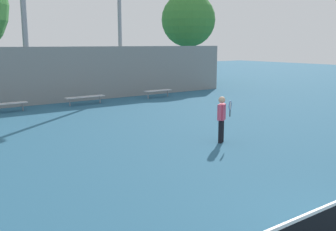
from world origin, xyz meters
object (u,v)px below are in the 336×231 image
object	(u,v)px
bench_adjacent_court	(4,104)
light_pole_far_right	(119,10)
bench_courtside_near	(85,97)
tree_dark_dense	(188,20)
tennis_player	(222,117)
bench_courtside_far	(158,91)

from	to	relation	value
bench_adjacent_court	light_pole_far_right	xyz separation A→B (m)	(7.29, 1.67, 4.79)
bench_courtside_near	tree_dark_dense	bearing A→B (deg)	25.55
bench_courtside_near	bench_adjacent_court	world-z (taller)	same
bench_courtside_near	tree_dark_dense	world-z (taller)	tree_dark_dense
light_pole_far_right	tree_dark_dense	xyz separation A→B (m)	(8.47, 3.89, -0.14)
tennis_player	light_pole_far_right	size ratio (longest dim) A/B	0.18
tennis_player	bench_adjacent_court	size ratio (longest dim) A/B	0.71
bench_courtside_far	bench_adjacent_court	world-z (taller)	same
bench_courtside_near	bench_adjacent_court	distance (m)	4.14
light_pole_far_right	tennis_player	bearing A→B (deg)	-104.17
tennis_player	bench_courtside_far	bearing A→B (deg)	35.12
light_pole_far_right	tree_dark_dense	world-z (taller)	light_pole_far_right
bench_adjacent_court	tree_dark_dense	world-z (taller)	tree_dark_dense
bench_courtside_far	bench_adjacent_court	size ratio (longest dim) A/B	0.84
bench_adjacent_court	light_pole_far_right	world-z (taller)	light_pole_far_right
tennis_player	light_pole_far_right	xyz separation A→B (m)	(3.01, 11.90, 4.33)
bench_adjacent_court	tree_dark_dense	distance (m)	17.35
bench_courtside_near	tennis_player	bearing A→B (deg)	-89.18
tennis_player	tree_dark_dense	size ratio (longest dim) A/B	0.21
light_pole_far_right	tree_dark_dense	distance (m)	9.32
bench_adjacent_court	tennis_player	bearing A→B (deg)	-67.27
bench_courtside_near	bench_courtside_far	bearing A→B (deg)	0.00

